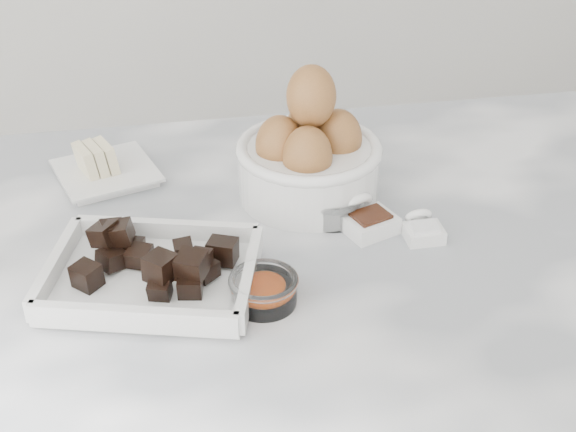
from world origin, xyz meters
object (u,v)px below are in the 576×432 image
at_px(sugar_ramekin, 273,167).
at_px(vanilla_spoon, 366,218).
at_px(honey_bowl, 332,206).
at_px(egg_bowl, 309,156).
at_px(zest_bowl, 264,289).
at_px(butter_plate, 104,167).
at_px(salt_spoon, 423,229).
at_px(chocolate_dish, 151,268).

height_order(sugar_ramekin, vanilla_spoon, sugar_ramekin).
bearing_deg(honey_bowl, egg_bowl, 106.68).
relative_size(egg_bowl, zest_bowl, 2.47).
xyz_separation_m(butter_plate, salt_spoon, (0.39, -0.22, -0.01)).
bearing_deg(honey_bowl, butter_plate, 151.55).
xyz_separation_m(zest_bowl, vanilla_spoon, (0.15, 0.12, -0.00)).
height_order(egg_bowl, vanilla_spoon, egg_bowl).
bearing_deg(honey_bowl, salt_spoon, -32.16).
height_order(honey_bowl, zest_bowl, same).
relative_size(zest_bowl, vanilla_spoon, 0.88).
xyz_separation_m(egg_bowl, honey_bowl, (0.02, -0.06, -0.04)).
height_order(chocolate_dish, salt_spoon, chocolate_dish).
distance_m(zest_bowl, salt_spoon, 0.23).
relative_size(honey_bowl, salt_spoon, 1.39).
bearing_deg(zest_bowl, egg_bowl, 66.55).
bearing_deg(zest_bowl, honey_bowl, 54.23).
distance_m(butter_plate, sugar_ramekin, 0.24).
bearing_deg(sugar_ramekin, zest_bowl, -101.54).
bearing_deg(chocolate_dish, zest_bowl, -23.16).
bearing_deg(salt_spoon, honey_bowl, 147.84).
distance_m(chocolate_dish, butter_plate, 0.27).
bearing_deg(zest_bowl, butter_plate, 119.35).
relative_size(egg_bowl, vanilla_spoon, 2.19).
bearing_deg(sugar_ramekin, butter_plate, 165.38).
xyz_separation_m(butter_plate, zest_bowl, (0.18, -0.32, 0.00)).
bearing_deg(zest_bowl, chocolate_dish, 156.84).
distance_m(sugar_ramekin, zest_bowl, 0.26).
distance_m(honey_bowl, salt_spoon, 0.12).
height_order(butter_plate, zest_bowl, butter_plate).
distance_m(sugar_ramekin, vanilla_spoon, 0.16).
bearing_deg(vanilla_spoon, sugar_ramekin, 126.87).
height_order(egg_bowl, honey_bowl, egg_bowl).
relative_size(chocolate_dish, salt_spoon, 4.82).
xyz_separation_m(sugar_ramekin, vanilla_spoon, (0.10, -0.13, -0.01)).
height_order(honey_bowl, salt_spoon, salt_spoon).
xyz_separation_m(butter_plate, sugar_ramekin, (0.23, -0.06, 0.01)).
height_order(butter_plate, sugar_ramekin, butter_plate).
height_order(vanilla_spoon, salt_spoon, vanilla_spoon).
height_order(sugar_ramekin, zest_bowl, sugar_ramekin).
xyz_separation_m(honey_bowl, vanilla_spoon, (0.04, -0.03, -0.00)).
bearing_deg(vanilla_spoon, chocolate_dish, -165.08).
distance_m(chocolate_dish, honey_bowl, 0.26).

